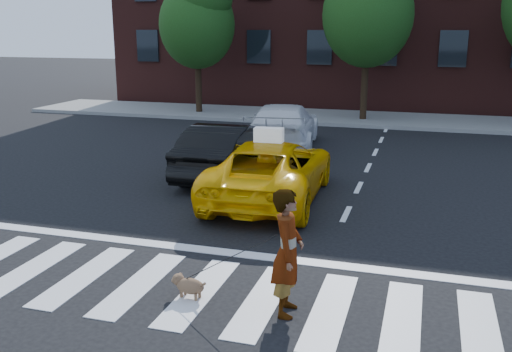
# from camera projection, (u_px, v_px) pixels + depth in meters

# --- Properties ---
(ground) EXTENTS (120.00, 120.00, 0.00)m
(ground) POSITION_uv_depth(u_px,v_px,m) (199.00, 292.00, 8.66)
(ground) COLOR black
(ground) RESTS_ON ground
(crosswalk) EXTENTS (13.00, 2.40, 0.01)m
(crosswalk) POSITION_uv_depth(u_px,v_px,m) (199.00, 292.00, 8.66)
(crosswalk) COLOR silver
(crosswalk) RESTS_ON ground
(stop_line) EXTENTS (12.00, 0.30, 0.01)m
(stop_line) POSITION_uv_depth(u_px,v_px,m) (234.00, 253.00, 10.14)
(stop_line) COLOR silver
(stop_line) RESTS_ON ground
(sidewalk_far) EXTENTS (30.00, 4.00, 0.15)m
(sidewalk_far) POSITION_uv_depth(u_px,v_px,m) (352.00, 118.00, 24.85)
(sidewalk_far) COLOR slate
(sidewalk_far) RESTS_ON ground
(tree_left) EXTENTS (3.39, 3.38, 6.50)m
(tree_left) POSITION_uv_depth(u_px,v_px,m) (197.00, 15.00, 25.24)
(tree_left) COLOR black
(tree_left) RESTS_ON ground
(tree_mid) EXTENTS (3.69, 3.69, 7.10)m
(tree_mid) POSITION_uv_depth(u_px,v_px,m) (369.00, 3.00, 23.03)
(tree_mid) COLOR black
(tree_mid) RESTS_ON ground
(taxi) EXTENTS (2.53, 5.12, 1.40)m
(taxi) POSITION_uv_depth(u_px,v_px,m) (271.00, 170.00, 13.23)
(taxi) COLOR #F1B005
(taxi) RESTS_ON ground
(black_sedan) EXTENTS (1.59, 4.39, 1.44)m
(black_sedan) POSITION_uv_depth(u_px,v_px,m) (225.00, 150.00, 15.29)
(black_sedan) COLOR black
(black_sedan) RESTS_ON ground
(white_suv) EXTENTS (2.80, 5.43, 1.51)m
(white_suv) POSITION_uv_depth(u_px,v_px,m) (283.00, 126.00, 18.73)
(white_suv) COLOR silver
(white_suv) RESTS_ON ground
(woman) EXTENTS (0.49, 0.70, 1.81)m
(woman) POSITION_uv_depth(u_px,v_px,m) (288.00, 252.00, 7.82)
(woman) COLOR #999999
(woman) RESTS_ON ground
(dog) EXTENTS (0.60, 0.30, 0.34)m
(dog) POSITION_uv_depth(u_px,v_px,m) (188.00, 285.00, 8.44)
(dog) COLOR brown
(dog) RESTS_ON ground
(taxi_sign) EXTENTS (0.66, 0.31, 0.32)m
(taxi_sign) POSITION_uv_depth(u_px,v_px,m) (269.00, 135.00, 12.83)
(taxi_sign) COLOR white
(taxi_sign) RESTS_ON taxi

